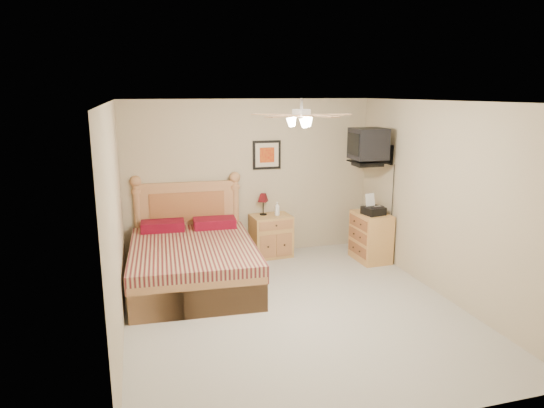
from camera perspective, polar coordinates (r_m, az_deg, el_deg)
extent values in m
plane|color=#A5A195|center=(6.10, 2.54, -12.23)|extent=(4.50, 4.50, 0.00)
cube|color=white|center=(5.52, 2.81, 11.96)|extent=(4.00, 4.50, 0.04)
cube|color=tan|center=(7.80, -2.57, 3.05)|extent=(4.00, 0.04, 2.50)
cube|color=tan|center=(3.71, 13.84, -8.74)|extent=(4.00, 0.04, 2.50)
cube|color=tan|center=(5.41, -17.89, -2.10)|extent=(0.04, 4.50, 2.50)
cube|color=tan|center=(6.58, 19.43, 0.42)|extent=(0.04, 4.50, 2.50)
cube|color=#A97D47|center=(7.85, -0.12, -3.74)|extent=(0.65, 0.51, 0.67)
imported|color=white|center=(7.73, 0.61, -0.57)|extent=(0.10, 0.10, 0.22)
cube|color=black|center=(7.79, -0.62, 5.80)|extent=(0.46, 0.04, 0.46)
cube|color=#BB853B|center=(7.79, 11.54, -3.79)|extent=(0.47, 0.66, 0.76)
imported|color=beige|center=(7.89, 10.53, -0.55)|extent=(0.21, 0.29, 0.03)
imported|color=gray|center=(7.91, 10.70, -0.35)|extent=(0.24, 0.31, 0.02)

